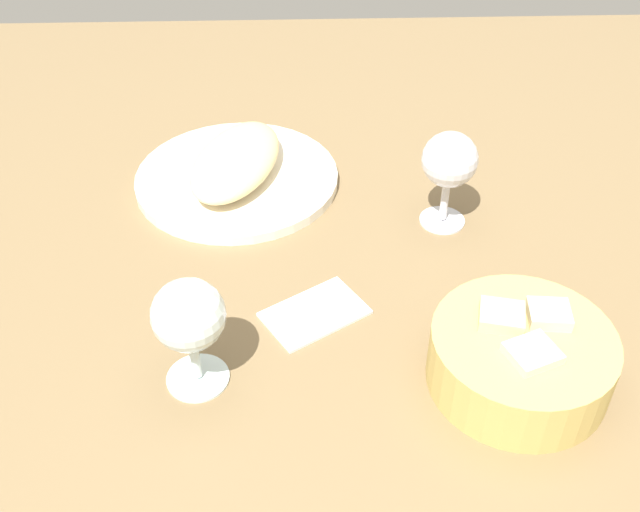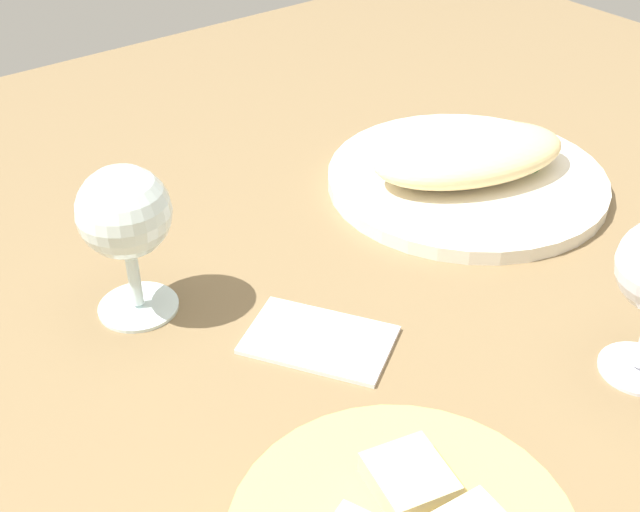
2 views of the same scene
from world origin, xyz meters
TOP-DOWN VIEW (x-y plane):
  - ground_plane at (0.00, 0.00)cm, footprint 140.00×140.00cm
  - plate at (-14.88, -14.23)cm, footprint 27.62×27.62cm
  - omelette at (-14.88, -14.23)cm, footprint 22.17×15.94cm
  - lettuce_garnish at (-20.47, -12.33)cm, footprint 4.21×4.21cm
  - bread_basket at (21.47, 15.90)cm, footprint 18.26×18.26cm
  - wine_glass_near at (20.29, -16.53)cm, footprint 7.24×7.24cm
  - wine_glass_far at (-5.26, 12.57)cm, footprint 6.92×6.92cm
  - folded_napkin at (11.33, -4.32)cm, footprint 11.78×13.04cm

SIDE VIEW (x-z plane):
  - ground_plane at x=0.00cm, z-range -2.00..0.00cm
  - folded_napkin at x=11.33cm, z-range 0.00..0.80cm
  - plate at x=-14.88cm, z-range 0.00..1.40cm
  - lettuce_garnish at x=-20.47cm, z-range 1.40..2.71cm
  - bread_basket at x=21.47cm, z-range -0.50..7.22cm
  - omelette at x=-14.88cm, z-range 1.40..5.74cm
  - wine_glass_near at x=20.29cm, z-range 2.14..14.88cm
  - wine_glass_far at x=-5.26cm, z-range 2.36..15.21cm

